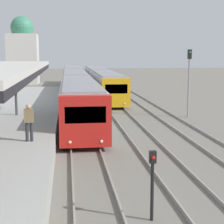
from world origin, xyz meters
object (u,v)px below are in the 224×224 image
(person_on_platform, at_px, (29,120))
(signal_mast_far, at_px, (189,75))
(train_far, at_px, (100,80))
(train_near, at_px, (75,83))
(signal_post_near, at_px, (152,178))

(person_on_platform, distance_m, signal_mast_far, 15.48)
(person_on_platform, xyz_separation_m, train_far, (5.87, 30.18, -0.34))
(train_near, relative_size, signal_post_near, 22.39)
(signal_post_near, bearing_deg, train_far, 87.22)
(signal_post_near, relative_size, signal_mast_far, 0.41)
(train_near, xyz_separation_m, train_far, (3.31, 5.30, -0.04))
(person_on_platform, relative_size, train_near, 0.04)
(train_far, bearing_deg, signal_mast_far, -75.41)
(train_far, distance_m, signal_post_near, 36.61)
(person_on_platform, bearing_deg, train_near, 84.12)
(person_on_platform, height_order, signal_post_near, person_on_platform)
(person_on_platform, distance_m, signal_post_near, 7.61)
(train_near, bearing_deg, person_on_platform, -95.88)
(train_far, relative_size, signal_mast_far, 5.89)
(person_on_platform, xyz_separation_m, signal_post_near, (4.10, -6.38, -0.65))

